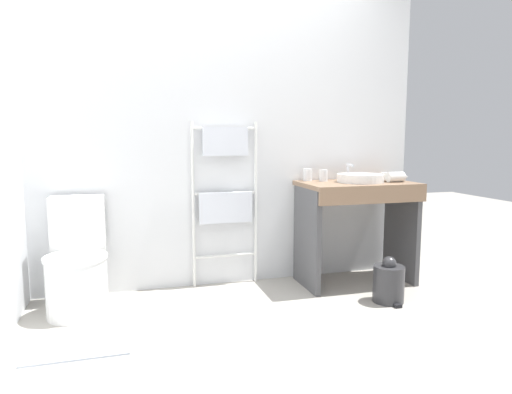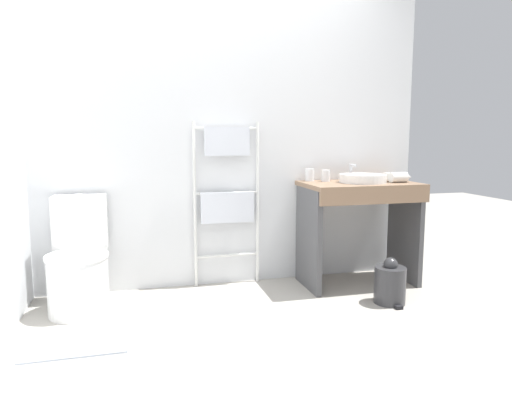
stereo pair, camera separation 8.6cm
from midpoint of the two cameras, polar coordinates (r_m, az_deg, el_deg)
name	(u,v)px [view 2 (the right image)]	position (r m, az deg, el deg)	size (l,w,h in m)	color
ground_plane	(276,353)	(2.64, 3.54, -18.95)	(12.00, 12.00, 0.00)	#A8A399
wall_back	(228,122)	(3.67, -2.87, 9.40)	(3.19, 0.12, 2.60)	silver
toilet	(79,265)	(3.35, -20.59, -7.97)	(0.40, 0.56, 0.78)	white
towel_radiator	(227,185)	(3.57, -2.93, 1.57)	(0.53, 0.06, 1.30)	white
vanity_counter	(359,216)	(3.72, 13.43, -2.36)	(0.89, 0.55, 0.82)	#84664C
sink_basin	(363,178)	(3.69, 13.84, 2.31)	(0.37, 0.37, 0.07)	white
faucet	(352,170)	(3.86, 12.48, 3.36)	(0.02, 0.10, 0.14)	silver
cup_near_wall	(310,175)	(3.73, 7.40, 2.75)	(0.07, 0.07, 0.10)	white
cup_near_edge	(326,176)	(3.72, 9.37, 2.64)	(0.07, 0.07, 0.09)	white
hair_dryer	(398,177)	(3.78, 17.97, 2.38)	(0.18, 0.18, 0.08)	white
trash_bin	(390,284)	(3.44, 17.09, -10.31)	(0.22, 0.25, 0.33)	#333335
bath_mat	(77,344)	(2.90, -20.63, -16.77)	(0.56, 0.36, 0.01)	#B2BCCC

